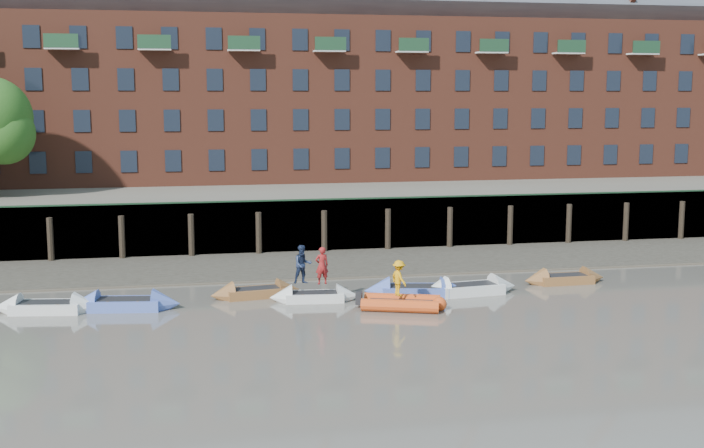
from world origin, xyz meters
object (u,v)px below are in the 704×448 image
object	(u,v)px
rowboat_2	(256,292)
rowboat_3	(314,297)
rowboat_4	(415,291)
person_rower_b	(303,264)
rowboat_6	(564,279)
rib_tender	(405,303)
rowboat_1	(126,304)
person_rower_a	(322,266)
rowboat_0	(47,307)
person_rib_crew	(399,278)
rowboat_5	(470,289)

from	to	relation	value
rowboat_2	rowboat_3	xyz separation A→B (m)	(2.63, -1.37, -0.01)
rowboat_4	person_rower_b	bearing A→B (deg)	-169.39
rowboat_6	person_rower_b	size ratio (longest dim) A/B	2.40
rowboat_2	rib_tender	world-z (taller)	rowboat_2
rowboat_2	rowboat_6	size ratio (longest dim) A/B	1.03
rowboat_1	person_rower_a	world-z (taller)	person_rower_a
rowboat_0	rowboat_1	bearing A→B (deg)	6.52
rowboat_0	rowboat_2	world-z (taller)	rowboat_0
person_rower_a	person_rib_crew	world-z (taller)	person_rower_a
rowboat_0	person_rib_crew	world-z (taller)	person_rib_crew
rowboat_3	rowboat_4	bearing A→B (deg)	7.02
rowboat_0	person_rower_a	bearing A→B (deg)	7.44
rowboat_3	rib_tender	xyz separation A→B (m)	(3.77, -2.31, 0.07)
rowboat_3	rowboat_4	xyz separation A→B (m)	(4.92, 0.15, 0.04)
rowboat_5	rowboat_2	bearing A→B (deg)	165.77
rowboat_3	rowboat_4	size ratio (longest dim) A/B	0.85
rowboat_2	person_rower_a	distance (m)	3.63
rowboat_3	rib_tender	distance (m)	4.42
rowboat_1	rowboat_4	distance (m)	13.54
person_rower_a	person_rower_b	world-z (taller)	person_rower_b
rowboat_6	rib_tender	distance (m)	10.16
person_rower_b	rowboat_2	bearing A→B (deg)	141.65
rowboat_1	rowboat_2	world-z (taller)	rowboat_1
rowboat_1	person_rower_b	world-z (taller)	person_rower_b
rowboat_4	person_rower_a	bearing A→B (deg)	-166.20
rib_tender	rowboat_1	bearing A→B (deg)	-171.36
person_rower_a	rowboat_6	bearing A→B (deg)	177.64
rowboat_2	rowboat_6	world-z (taller)	same
rowboat_1	person_rib_crew	world-z (taller)	person_rib_crew
rib_tender	person_rib_crew	world-z (taller)	person_rib_crew
rowboat_1	rowboat_3	bearing A→B (deg)	8.03
rowboat_1	rib_tender	distance (m)	12.61
rowboat_4	person_rower_b	world-z (taller)	person_rower_b
rowboat_3	rib_tender	world-z (taller)	rowboat_3
person_rib_crew	rowboat_4	bearing A→B (deg)	-47.20
rowboat_2	rowboat_5	size ratio (longest dim) A/B	0.89
rowboat_6	person_rower_a	size ratio (longest dim) A/B	2.50
rowboat_5	rowboat_3	bearing A→B (deg)	173.42
rowboat_1	rowboat_3	xyz separation A→B (m)	(8.62, -0.05, -0.03)
rowboat_0	rowboat_1	size ratio (longest dim) A/B	0.96
person_rower_b	rowboat_1	bearing A→B (deg)	171.82
rowboat_3	person_rower_b	distance (m)	1.62
person_rower_a	person_rower_b	bearing A→B (deg)	-25.82
rowboat_3	person_rower_b	size ratio (longest dim) A/B	2.35
rowboat_6	rowboat_3	bearing A→B (deg)	-175.26
rowboat_1	rowboat_6	bearing A→B (deg)	12.00
person_rower_b	rowboat_5	bearing A→B (deg)	-10.26
rowboat_3	rowboat_6	distance (m)	13.30
rib_tender	person_rib_crew	distance (m)	1.17
rowboat_6	rowboat_4	bearing A→B (deg)	-172.61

